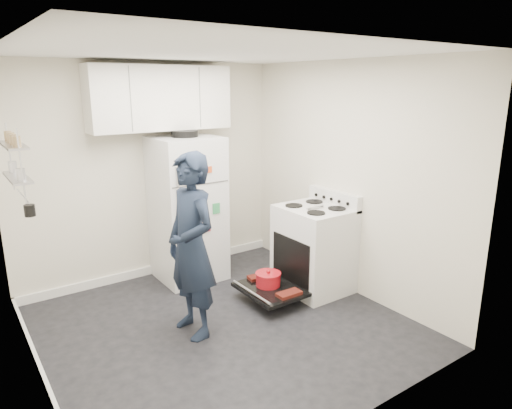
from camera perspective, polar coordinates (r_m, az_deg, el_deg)
room at (r=4.08m, az=-4.98°, el=-0.01°), size 3.21×3.21×2.51m
electric_range at (r=5.13m, az=7.13°, el=-5.60°), size 0.66×0.76×1.10m
open_oven_door at (r=4.92m, az=1.70°, el=-10.02°), size 0.55×0.70×0.22m
refrigerator at (r=5.36m, az=-8.56°, el=-0.52°), size 0.72×0.74×1.75m
upper_cabinets at (r=5.26m, az=-11.86°, el=12.90°), size 1.60×0.33×0.70m
wall_shelf_rack at (r=3.95m, az=-27.82°, el=4.78°), size 0.14×0.60×0.61m
person at (r=4.13m, az=-8.08°, el=-5.19°), size 0.44×0.64×1.69m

